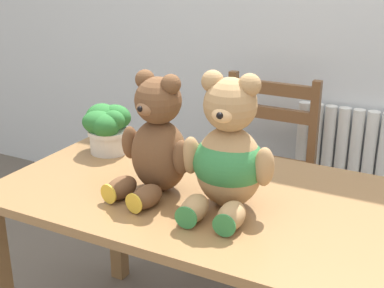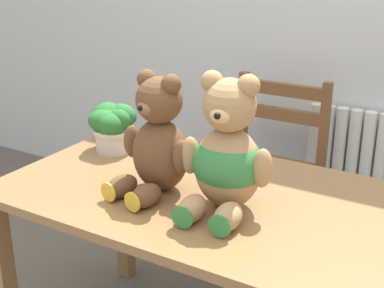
{
  "view_description": "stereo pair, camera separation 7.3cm",
  "coord_description": "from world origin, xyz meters",
  "px_view_note": "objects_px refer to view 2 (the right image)",
  "views": [
    {
      "loc": [
        0.55,
        -1.01,
        1.45
      ],
      "look_at": [
        -0.16,
        0.34,
        0.89
      ],
      "focal_mm": 50.0,
      "sensor_mm": 36.0,
      "label": 1
    },
    {
      "loc": [
        0.62,
        -0.97,
        1.45
      ],
      "look_at": [
        -0.16,
        0.34,
        0.89
      ],
      "focal_mm": 50.0,
      "sensor_mm": 36.0,
      "label": 2
    }
  ],
  "objects_px": {
    "wooden_chair_behind": "(268,169)",
    "potted_plant": "(112,125)",
    "teddy_bear_right": "(227,156)",
    "teddy_bear_left": "(157,141)"
  },
  "relations": [
    {
      "from": "wooden_chair_behind",
      "to": "teddy_bear_left",
      "type": "bearing_deg",
      "value": 89.34
    },
    {
      "from": "teddy_bear_left",
      "to": "teddy_bear_right",
      "type": "bearing_deg",
      "value": -169.53
    },
    {
      "from": "wooden_chair_behind",
      "to": "teddy_bear_right",
      "type": "relative_size",
      "value": 2.12
    },
    {
      "from": "wooden_chair_behind",
      "to": "potted_plant",
      "type": "bearing_deg",
      "value": 62.52
    },
    {
      "from": "wooden_chair_behind",
      "to": "teddy_bear_right",
      "type": "height_order",
      "value": "teddy_bear_right"
    },
    {
      "from": "teddy_bear_right",
      "to": "teddy_bear_left",
      "type": "bearing_deg",
      "value": -3.86
    },
    {
      "from": "wooden_chair_behind",
      "to": "teddy_bear_left",
      "type": "xyz_separation_m",
      "value": [
        -0.01,
        -0.9,
        0.42
      ]
    },
    {
      "from": "potted_plant",
      "to": "teddy_bear_right",
      "type": "bearing_deg",
      "value": -19.32
    },
    {
      "from": "wooden_chair_behind",
      "to": "potted_plant",
      "type": "relative_size",
      "value": 4.71
    },
    {
      "from": "wooden_chair_behind",
      "to": "potted_plant",
      "type": "xyz_separation_m",
      "value": [
        -0.36,
        -0.69,
        0.36
      ]
    }
  ]
}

